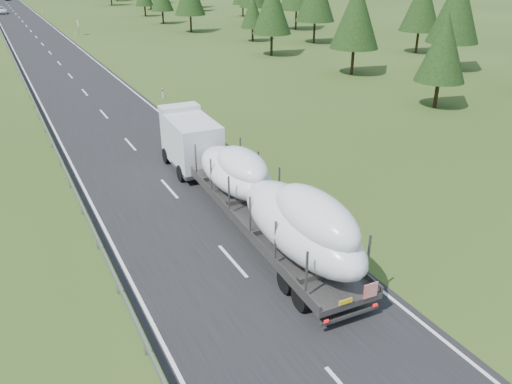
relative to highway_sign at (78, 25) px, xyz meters
name	(u,v)px	position (x,y,z in m)	size (l,w,h in m)	color
ground	(233,261)	(-7.20, -80.00, -1.81)	(400.00, 400.00, 0.00)	#2E4617
road_surface	(26,25)	(-7.20, 20.00, -1.80)	(10.00, 400.00, 0.02)	black
marker_posts	(31,2)	(-0.70, 75.00, -1.27)	(0.13, 350.08, 1.00)	silver
highway_sign	(78,25)	(0.00, 0.00, 0.00)	(0.08, 0.90, 2.60)	slate
boat_truck	(251,185)	(-4.81, -77.19, 0.47)	(3.55, 20.62, 4.32)	silver
distant_van	(0,10)	(-10.54, 48.53, -0.96)	(2.83, 6.13, 1.70)	white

